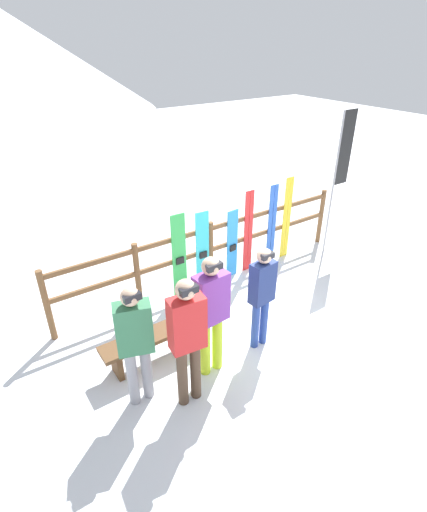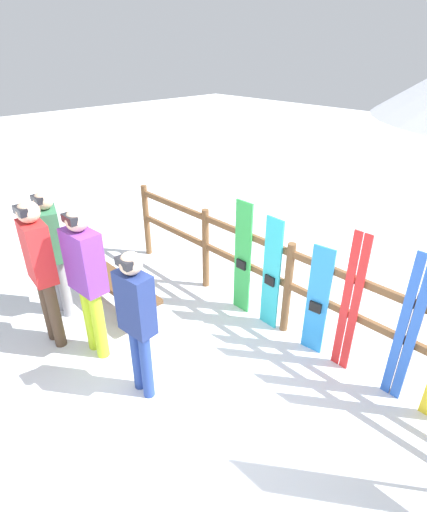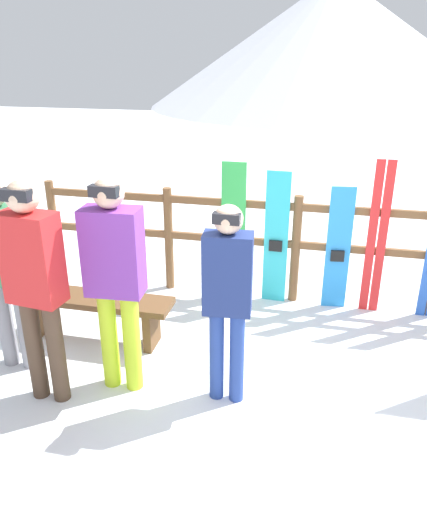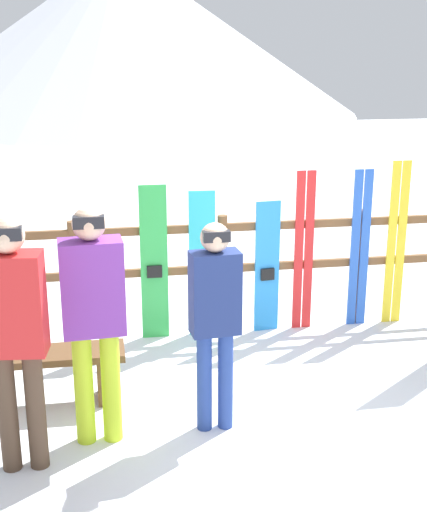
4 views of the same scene
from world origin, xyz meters
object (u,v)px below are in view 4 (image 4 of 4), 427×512
(snowboard_green, at_px, (154,264))
(person_red, at_px, (14,326))
(snowboard_blue, at_px, (267,267))
(ski_pair_yellow, at_px, (396,244))
(ski_pair_red, at_px, (304,251))
(bench, at_px, (29,366))
(person_purple, at_px, (93,309))
(snowboard_cyan, at_px, (202,265))
(person_navy, at_px, (215,310))
(ski_pair_blue, at_px, (360,249))

(snowboard_green, bearing_deg, person_red, -117.35)
(snowboard_blue, bearing_deg, ski_pair_yellow, 0.15)
(ski_pair_red, bearing_deg, bench, -155.25)
(person_purple, height_order, snowboard_green, person_purple)
(bench, bearing_deg, snowboard_green, 47.15)
(snowboard_green, relative_size, ski_pair_yellow, 0.91)
(bench, bearing_deg, snowboard_blue, 28.20)
(person_red, xyz_separation_m, snowboard_blue, (2.24, 2.12, -0.40))
(snowboard_green, height_order, snowboard_cyan, snowboard_green)
(bench, relative_size, person_navy, 0.94)
(person_navy, relative_size, snowboard_green, 1.05)
(bench, bearing_deg, person_red, -88.23)
(ski_pair_red, bearing_deg, ski_pair_blue, 0.00)
(person_navy, xyz_separation_m, snowboard_cyan, (0.17, 1.82, -0.24))
(person_red, bearing_deg, snowboard_cyan, 53.45)
(ski_pair_red, bearing_deg, person_purple, -138.55)
(ski_pair_blue, bearing_deg, person_purple, -145.46)
(person_red, bearing_deg, snowboard_blue, 43.51)
(person_navy, distance_m, snowboard_cyan, 1.84)
(person_navy, height_order, ski_pair_blue, ski_pair_blue)
(bench, xyz_separation_m, person_purple, (0.55, -0.63, 0.70))
(snowboard_blue, bearing_deg, bench, -151.80)
(snowboard_cyan, height_order, ski_pair_red, ski_pair_red)
(person_red, height_order, snowboard_cyan, person_red)
(person_navy, bearing_deg, ski_pair_blue, 45.19)
(person_purple, height_order, ski_pair_red, person_purple)
(person_purple, distance_m, snowboard_blue, 2.55)
(ski_pair_red, relative_size, ski_pair_blue, 1.00)
(person_purple, distance_m, snowboard_green, 1.96)
(person_red, bearing_deg, snowboard_green, 62.65)
(snowboard_blue, distance_m, ski_pair_red, 0.41)
(bench, height_order, person_navy, person_navy)
(bench, xyz_separation_m, ski_pair_red, (2.64, 1.22, 0.48))
(bench, distance_m, snowboard_blue, 2.59)
(person_purple, bearing_deg, snowboard_cyan, 60.26)
(ski_pair_red, bearing_deg, person_red, -140.87)
(ski_pair_blue, bearing_deg, snowboard_blue, -179.79)
(person_purple, xyz_separation_m, snowboard_cyan, (1.06, 1.85, -0.31))
(person_purple, xyz_separation_m, person_navy, (0.88, 0.03, -0.08))
(snowboard_cyan, bearing_deg, snowboard_green, 179.99)
(ski_pair_red, distance_m, ski_pair_blue, 0.59)
(person_navy, xyz_separation_m, snowboard_blue, (0.84, 1.82, -0.30))
(person_red, distance_m, ski_pair_yellow, 4.19)
(bench, relative_size, snowboard_blue, 1.13)
(person_purple, xyz_separation_m, snowboard_green, (0.58, 1.85, -0.28))
(person_red, height_order, ski_pair_blue, person_red)
(person_navy, relative_size, snowboard_blue, 1.21)
(snowboard_cyan, xyz_separation_m, ski_pair_yellow, (2.03, 0.00, 0.12))
(ski_pair_red, xyz_separation_m, ski_pair_blue, (0.59, 0.00, -0.00))
(person_navy, bearing_deg, person_red, -167.62)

